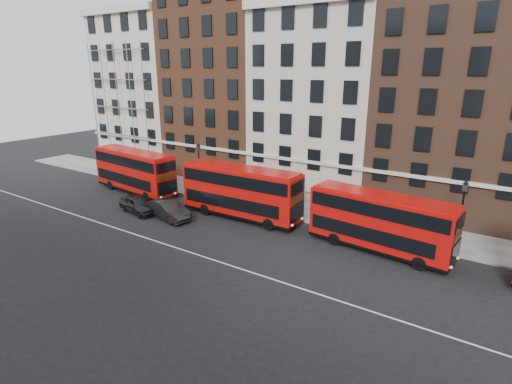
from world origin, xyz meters
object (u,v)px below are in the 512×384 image
Objects in this scene: bus_a at (134,170)px; car_front at (168,210)px; bus_c at (380,221)px; bus_b at (241,191)px; car_rear at (138,204)px.

car_front is (8.59, -3.70, -1.63)m from bus_a.
bus_a is 1.05× the size of bus_c.
bus_b is 9.85m from car_rear.
bus_c is at bearing -67.03° from car_front.
bus_b is 2.44× the size of car_rear.
car_front reaches higher than car_rear.
bus_c is 18.08m from car_front.
bus_b is 12.30m from bus_c.
bus_a is at bearing 61.71° from car_rear.
bus_c is at bearing 6.04° from bus_a.
car_rear is at bearing -163.34° from bus_c.
bus_c is at bearing -68.57° from car_rear.
car_front is at bearing -17.27° from bus_a.
bus_b reaches higher than bus_a.
bus_a is 6.80m from car_rear.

